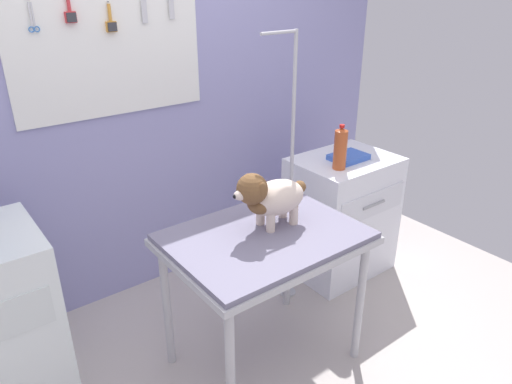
# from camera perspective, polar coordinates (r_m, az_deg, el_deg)

# --- Properties ---
(rear_wall_panel) EXTENTS (4.00, 0.11, 2.30)m
(rear_wall_panel) POSITION_cam_1_polar(r_m,az_deg,el_deg) (3.07, -13.79, 8.47)
(rear_wall_panel) COLOR #9492C6
(rear_wall_panel) RESTS_ON ground
(grooming_table) EXTENTS (0.97, 0.71, 0.81)m
(grooming_table) POSITION_cam_1_polar(r_m,az_deg,el_deg) (2.41, 1.05, -6.63)
(grooming_table) COLOR #B7B7BC
(grooming_table) RESTS_ON ground
(grooming_arm) EXTENTS (0.30, 0.11, 1.71)m
(grooming_arm) POSITION_cam_1_polar(r_m,az_deg,el_deg) (2.92, 4.09, 0.75)
(grooming_arm) COLOR #B7B7BC
(grooming_arm) RESTS_ON ground
(dog) EXTENTS (0.43, 0.22, 0.31)m
(dog) POSITION_cam_1_polar(r_m,az_deg,el_deg) (2.36, 1.65, -0.56)
(dog) COLOR beige
(dog) RESTS_ON grooming_table
(cabinet_right) EXTENTS (0.68, 0.54, 0.86)m
(cabinet_right) POSITION_cam_1_polar(r_m,az_deg,el_deg) (3.42, 10.13, -2.75)
(cabinet_right) COLOR white
(cabinet_right) RESTS_ON ground
(soda_bottle) EXTENTS (0.08, 0.08, 0.29)m
(soda_bottle) POSITION_cam_1_polar(r_m,az_deg,el_deg) (3.02, 10.06, 5.16)
(soda_bottle) COLOR #B34E24
(soda_bottle) RESTS_ON cabinet_right
(supply_tray) EXTENTS (0.24, 0.18, 0.04)m
(supply_tray) POSITION_cam_1_polar(r_m,az_deg,el_deg) (3.23, 11.00, 4.13)
(supply_tray) COLOR blue
(supply_tray) RESTS_ON cabinet_right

